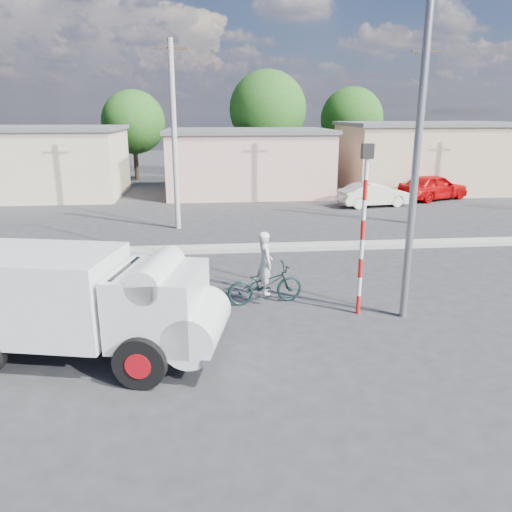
{
  "coord_description": "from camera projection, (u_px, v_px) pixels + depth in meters",
  "views": [
    {
      "loc": [
        -0.65,
        -10.32,
        5.09
      ],
      "look_at": [
        0.63,
        2.68,
        1.3
      ],
      "focal_mm": 35.0,
      "sensor_mm": 36.0,
      "label": 1
    }
  ],
  "objects": [
    {
      "name": "ground_plane",
      "position": [
        240.0,
        344.0,
        11.34
      ],
      "size": [
        120.0,
        120.0,
        0.0
      ],
      "primitive_type": "plane",
      "color": "#292A2C",
      "rests_on": "ground"
    },
    {
      "name": "median",
      "position": [
        226.0,
        249.0,
        18.97
      ],
      "size": [
        40.0,
        0.8,
        0.16
      ],
      "primitive_type": "cube",
      "color": "#99968E",
      "rests_on": "ground"
    },
    {
      "name": "truck",
      "position": [
        86.0,
        302.0,
        10.33
      ],
      "size": [
        5.96,
        3.21,
        2.33
      ],
      "rotation": [
        0.0,
        0.0,
        -0.21
      ],
      "color": "black",
      "rests_on": "ground"
    },
    {
      "name": "bicycle",
      "position": [
        265.0,
        284.0,
        13.64
      ],
      "size": [
        2.19,
        1.06,
        1.1
      ],
      "primitive_type": "imported",
      "rotation": [
        0.0,
        0.0,
        1.73
      ],
      "color": "#152A28",
      "rests_on": "ground"
    },
    {
      "name": "cyclist",
      "position": [
        265.0,
        273.0,
        13.55
      ],
      "size": [
        0.51,
        0.69,
        1.72
      ],
      "primitive_type": "imported",
      "rotation": [
        0.0,
        0.0,
        1.73
      ],
      "color": "silver",
      "rests_on": "ground"
    },
    {
      "name": "car_cream",
      "position": [
        374.0,
        195.0,
        27.69
      ],
      "size": [
        4.17,
        2.07,
        1.31
      ],
      "primitive_type": "imported",
      "rotation": [
        0.0,
        0.0,
        1.75
      ],
      "color": "silver",
      "rests_on": "ground"
    },
    {
      "name": "car_red",
      "position": [
        433.0,
        187.0,
        29.79
      ],
      "size": [
        4.87,
        3.46,
        1.54
      ],
      "primitive_type": "imported",
      "rotation": [
        0.0,
        0.0,
        1.98
      ],
      "color": "#B20305",
      "rests_on": "ground"
    },
    {
      "name": "traffic_pole",
      "position": [
        364.0,
        216.0,
        12.36
      ],
      "size": [
        0.28,
        0.18,
        4.36
      ],
      "color": "red",
      "rests_on": "ground"
    },
    {
      "name": "streetlight",
      "position": [
        413.0,
        117.0,
        11.5
      ],
      "size": [
        2.34,
        0.22,
        9.0
      ],
      "color": "slate",
      "rests_on": "ground"
    },
    {
      "name": "building_row",
      "position": [
        234.0,
        160.0,
        31.88
      ],
      "size": [
        37.8,
        7.3,
        4.44
      ],
      "color": "beige",
      "rests_on": "ground"
    },
    {
      "name": "tree_row",
      "position": [
        183.0,
        115.0,
        37.14
      ],
      "size": [
        34.13,
        7.32,
        8.1
      ],
      "color": "#38281E",
      "rests_on": "ground"
    },
    {
      "name": "utility_poles",
      "position": [
        294.0,
        136.0,
        21.99
      ],
      "size": [
        35.4,
        0.24,
        8.0
      ],
      "color": "#99968E",
      "rests_on": "ground"
    }
  ]
}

